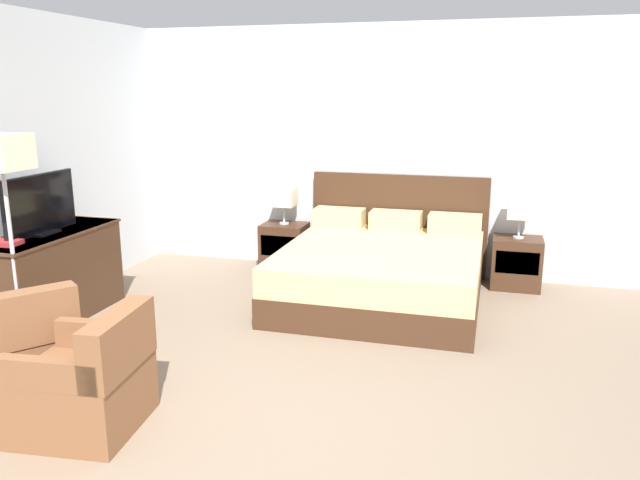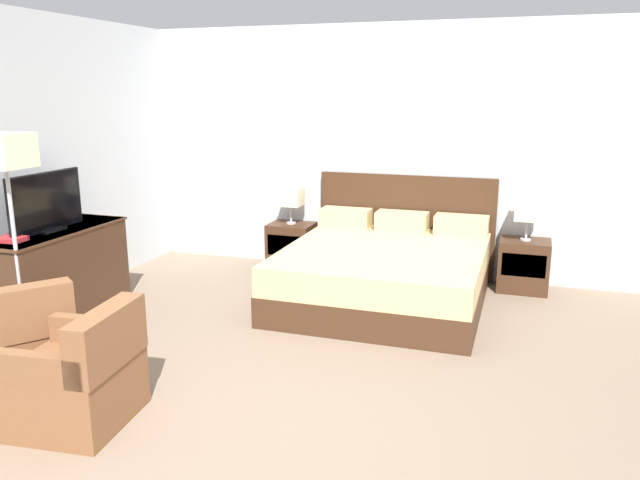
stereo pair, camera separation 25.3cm
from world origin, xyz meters
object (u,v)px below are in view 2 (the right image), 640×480
Objects in this scene: nightstand_right at (524,265)px; tv at (46,203)px; bed at (385,271)px; nightstand_left at (291,246)px; book_red_cover at (11,239)px; armchair_companion at (78,380)px; floor_lamp at (6,166)px; table_lamp_left at (291,197)px; armchair_by_window at (19,344)px; table_lamp_right at (528,211)px; dresser at (58,272)px.

tv is at bearing -151.74° from nightstand_right.
bed reaches higher than nightstand_left.
book_red_cover is at bearing -147.49° from nightstand_right.
armchair_companion reaches higher than nightstand_right.
armchair_companion is at bearing -125.31° from nightstand_right.
nightstand_left is at bearing 89.76° from armchair_companion.
floor_lamp is (0.26, -0.21, 0.64)m from book_red_cover.
nightstand_left is at bearing -90.00° from table_lamp_left.
book_red_cover is at bearing 144.36° from armchair_companion.
tv reaches higher than armchair_by_window.
armchair_companion is (-0.01, -3.64, -0.56)m from table_lamp_left.
table_lamp_right is 4.76m from floor_lamp.
floor_lamp is (-1.23, -2.80, 1.20)m from nightstand_left.
dresser reaches higher than nightstand_right.
armchair_companion is at bearing -125.30° from table_lamp_right.
dresser is at bearing 133.62° from armchair_companion.
floor_lamp reaches higher than dresser.
table_lamp_right is (1.28, 0.76, 0.54)m from bed.
tv is (-1.47, -2.17, 0.22)m from table_lamp_left.
floor_lamp is at bearing -141.03° from bed.
nightstand_right is 0.56× the size of armchair_by_window.
armchair_companion is at bearing -114.25° from bed.
armchair_companion reaches higher than nightstand_left.
tv is at bearing -151.72° from table_lamp_right.
tv reaches higher than armchair_companion.
bed is 3.29m from armchair_by_window.
dresser is (-4.04, -2.11, 0.15)m from nightstand_right.
tv reaches higher than book_red_cover.
book_red_cover is 1.14m from armchair_by_window.
table_lamp_left reaches higher than nightstand_right.
table_lamp_right is 4.58m from dresser.
armchair_companion is (1.48, -1.06, -0.54)m from book_red_cover.
dresser is at bearing -152.36° from nightstand_right.
tv is (-1.47, -2.17, 0.79)m from nightstand_left.
nightstand_right is (2.56, 0.00, 0.00)m from nightstand_left.
book_red_cover is 0.13× the size of floor_lamp.
floor_lamp is (0.24, -0.63, 0.40)m from tv.
nightstand_right is at bearing 30.76° from bed.
table_lamp_left is at bearing 76.53° from armchair_by_window.
nightstand_right is 4.65m from tv.
armchair_by_window is (-3.36, -3.31, 0.02)m from nightstand_right.
nightstand_left is 0.56× the size of armchair_by_window.
bed is 3.07m from dresser.
table_lamp_right is 0.43× the size of armchair_by_window.
tv is (0.00, -0.06, 0.65)m from dresser.
table_lamp_right reaches higher than nightstand_right.
nightstand_right is at bearing -90.00° from table_lamp_right.
table_lamp_right is 4.50m from armchair_companion.
tv is 0.50× the size of floor_lamp.
bed is 3.91× the size of nightstand_right.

